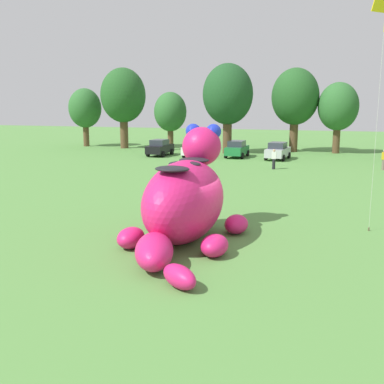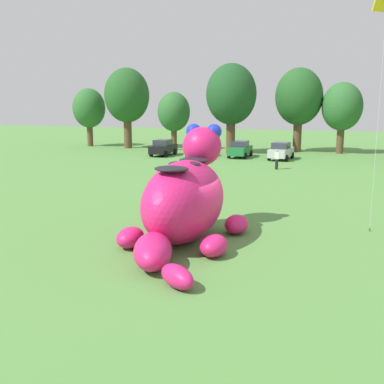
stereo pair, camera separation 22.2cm
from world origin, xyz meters
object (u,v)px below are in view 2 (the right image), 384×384
object	(u,v)px
car_black	(163,148)
car_silver	(281,151)
spectator_by_cars	(277,159)
giant_inflatable_creature	(185,200)
car_white	(200,149)
car_green	(240,149)

from	to	relation	value
car_black	car_silver	bearing A→B (deg)	1.67
spectator_by_cars	giant_inflatable_creature	bearing A→B (deg)	-91.96
giant_inflatable_creature	car_white	xyz separation A→B (m)	(-8.15, 28.38, -0.83)
giant_inflatable_creature	car_silver	xyz separation A→B (m)	(0.21, 28.68, -0.83)
giant_inflatable_creature	car_black	size ratio (longest dim) A/B	2.16
car_black	car_green	world-z (taller)	same
car_green	car_white	bearing A→B (deg)	-166.55
car_green	car_silver	size ratio (longest dim) A/B	0.97
giant_inflatable_creature	spectator_by_cars	bearing A→B (deg)	88.04
giant_inflatable_creature	car_green	xyz separation A→B (m)	(-4.07, 29.36, -0.83)
car_black	car_white	bearing A→B (deg)	0.89
car_white	spectator_by_cars	size ratio (longest dim) A/B	2.50
car_black	spectator_by_cars	xyz separation A→B (m)	(12.95, -6.59, -0.01)
giant_inflatable_creature	car_white	size ratio (longest dim) A/B	2.09
giant_inflatable_creature	car_white	distance (m)	29.54
giant_inflatable_creature	car_green	size ratio (longest dim) A/B	2.15
car_black	car_silver	size ratio (longest dim) A/B	0.97
giant_inflatable_creature	car_black	xyz separation A→B (m)	(-12.21, 28.32, -0.83)
giant_inflatable_creature	car_black	world-z (taller)	giant_inflatable_creature
car_black	car_green	xyz separation A→B (m)	(8.14, 1.04, 0.00)
car_green	car_silver	distance (m)	4.33
car_silver	car_green	bearing A→B (deg)	171.01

